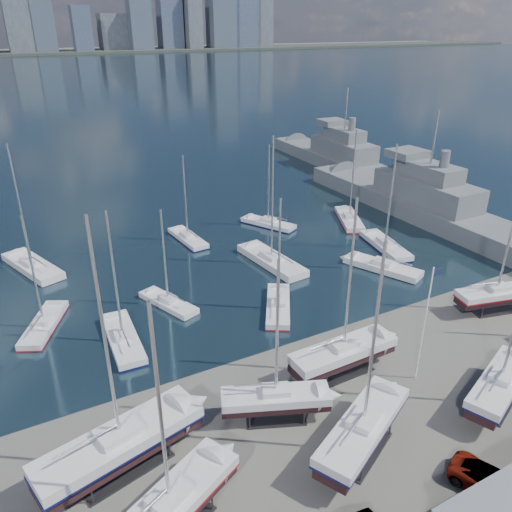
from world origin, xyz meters
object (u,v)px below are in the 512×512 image
naval_ship_east (424,207)px  flagpole (426,318)px  sailboat_cradle_0 (121,444)px  naval_ship_west (342,161)px

naval_ship_east → flagpole: size_ratio=4.62×
sailboat_cradle_0 → flagpole: sailboat_cradle_0 is taller
naval_ship_east → flagpole: naval_ship_east is taller
naval_ship_west → sailboat_cradle_0: bearing=134.8°
sailboat_cradle_0 → naval_ship_east: sailboat_cradle_0 is taller
naval_ship_east → flagpole: 42.35m
flagpole → naval_ship_east: bearing=44.2°
naval_ship_east → naval_ship_west: 30.33m
flagpole → naval_ship_west: bearing=58.3°
sailboat_cradle_0 → flagpole: bearing=-19.1°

